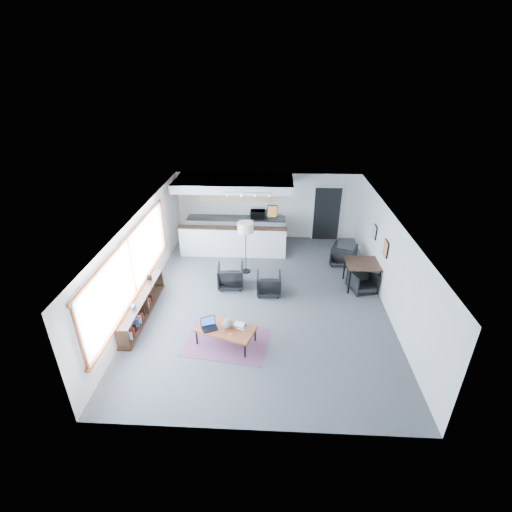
{
  "coord_description": "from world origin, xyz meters",
  "views": [
    {
      "loc": [
        0.25,
        -9.25,
        6.21
      ],
      "look_at": [
        -0.24,
        0.4,
        1.21
      ],
      "focal_mm": 26.0,
      "sensor_mm": 36.0,
      "label": 1
    }
  ],
  "objects_px": {
    "ceramic_pot": "(228,324)",
    "armchair_right": "(269,283)",
    "floor_lamp": "(245,229)",
    "dining_chair_far": "(344,256)",
    "laptop": "(209,325)",
    "book_stack": "(240,325)",
    "armchair_left": "(231,275)",
    "coffee_table": "(226,329)",
    "dining_table": "(362,265)",
    "microwave": "(258,214)",
    "dining_chair_near": "(362,282)"
  },
  "relations": [
    {
      "from": "ceramic_pot",
      "to": "book_stack",
      "type": "height_order",
      "value": "ceramic_pot"
    },
    {
      "from": "floor_lamp",
      "to": "coffee_table",
      "type": "bearing_deg",
      "value": -93.53
    },
    {
      "from": "dining_table",
      "to": "microwave",
      "type": "xyz_separation_m",
      "value": [
        -3.38,
        3.31,
        0.36
      ]
    },
    {
      "from": "microwave",
      "to": "armchair_left",
      "type": "bearing_deg",
      "value": -99.72
    },
    {
      "from": "armchair_left",
      "to": "dining_chair_far",
      "type": "bearing_deg",
      "value": -161.16
    },
    {
      "from": "floor_lamp",
      "to": "dining_chair_far",
      "type": "bearing_deg",
      "value": 11.45
    },
    {
      "from": "ceramic_pot",
      "to": "armchair_left",
      "type": "height_order",
      "value": "armchair_left"
    },
    {
      "from": "laptop",
      "to": "dining_table",
      "type": "height_order",
      "value": "dining_table"
    },
    {
      "from": "ceramic_pot",
      "to": "armchair_right",
      "type": "height_order",
      "value": "armchair_right"
    },
    {
      "from": "floor_lamp",
      "to": "dining_chair_near",
      "type": "relative_size",
      "value": 2.78
    },
    {
      "from": "coffee_table",
      "to": "laptop",
      "type": "height_order",
      "value": "laptop"
    },
    {
      "from": "book_stack",
      "to": "dining_chair_far",
      "type": "xyz_separation_m",
      "value": [
        3.22,
        4.22,
        -0.16
      ]
    },
    {
      "from": "dining_chair_far",
      "to": "microwave",
      "type": "height_order",
      "value": "microwave"
    },
    {
      "from": "dining_chair_far",
      "to": "microwave",
      "type": "distance_m",
      "value": 3.69
    },
    {
      "from": "dining_chair_near",
      "to": "dining_chair_far",
      "type": "xyz_separation_m",
      "value": [
        -0.3,
        1.7,
        0.02
      ]
    },
    {
      "from": "ceramic_pot",
      "to": "dining_chair_near",
      "type": "height_order",
      "value": "ceramic_pot"
    },
    {
      "from": "ceramic_pot",
      "to": "dining_chair_far",
      "type": "relative_size",
      "value": 0.37
    },
    {
      "from": "laptop",
      "to": "armchair_left",
      "type": "relative_size",
      "value": 0.57
    },
    {
      "from": "dining_chair_far",
      "to": "coffee_table",
      "type": "bearing_deg",
      "value": 72.17
    },
    {
      "from": "laptop",
      "to": "floor_lamp",
      "type": "bearing_deg",
      "value": 55.5
    },
    {
      "from": "dining_chair_near",
      "to": "armchair_left",
      "type": "bearing_deg",
      "value": 161.35
    },
    {
      "from": "book_stack",
      "to": "floor_lamp",
      "type": "relative_size",
      "value": 0.2
    },
    {
      "from": "laptop",
      "to": "dining_chair_near",
      "type": "bearing_deg",
      "value": 6.71
    },
    {
      "from": "armchair_right",
      "to": "dining_table",
      "type": "relative_size",
      "value": 0.74
    },
    {
      "from": "ceramic_pot",
      "to": "armchair_right",
      "type": "bearing_deg",
      "value": 67.44
    },
    {
      "from": "armchair_right",
      "to": "dining_chair_far",
      "type": "xyz_separation_m",
      "value": [
        2.55,
        1.97,
        -0.03
      ]
    },
    {
      "from": "armchair_left",
      "to": "coffee_table",
      "type": "bearing_deg",
      "value": 89.39
    },
    {
      "from": "coffee_table",
      "to": "book_stack",
      "type": "distance_m",
      "value": 0.36
    },
    {
      "from": "floor_lamp",
      "to": "microwave",
      "type": "bearing_deg",
      "value": 84.12
    },
    {
      "from": "dining_table",
      "to": "dining_chair_far",
      "type": "distance_m",
      "value": 1.51
    },
    {
      "from": "laptop",
      "to": "armchair_right",
      "type": "distance_m",
      "value": 2.72
    },
    {
      "from": "book_stack",
      "to": "armchair_left",
      "type": "bearing_deg",
      "value": 101.47
    },
    {
      "from": "ceramic_pot",
      "to": "floor_lamp",
      "type": "height_order",
      "value": "floor_lamp"
    },
    {
      "from": "laptop",
      "to": "armchair_right",
      "type": "xyz_separation_m",
      "value": [
        1.43,
        2.31,
        -0.17
      ]
    },
    {
      "from": "laptop",
      "to": "ceramic_pot",
      "type": "bearing_deg",
      "value": -24.7
    },
    {
      "from": "laptop",
      "to": "ceramic_pot",
      "type": "height_order",
      "value": "laptop"
    },
    {
      "from": "dining_table",
      "to": "floor_lamp",
      "type": "bearing_deg",
      "value": 168.52
    },
    {
      "from": "laptop",
      "to": "floor_lamp",
      "type": "height_order",
      "value": "floor_lamp"
    },
    {
      "from": "dining_table",
      "to": "microwave",
      "type": "distance_m",
      "value": 4.74
    },
    {
      "from": "dining_table",
      "to": "dining_chair_far",
      "type": "xyz_separation_m",
      "value": [
        -0.3,
        1.42,
        -0.42
      ]
    },
    {
      "from": "book_stack",
      "to": "dining_table",
      "type": "bearing_deg",
      "value": 38.51
    },
    {
      "from": "laptop",
      "to": "dining_chair_near",
      "type": "relative_size",
      "value": 0.72
    },
    {
      "from": "armchair_left",
      "to": "dining_chair_far",
      "type": "distance_m",
      "value": 4.09
    },
    {
      "from": "coffee_table",
      "to": "dining_table",
      "type": "bearing_deg",
      "value": 55.33
    },
    {
      "from": "armchair_left",
      "to": "laptop",
      "type": "bearing_deg",
      "value": 80.35
    },
    {
      "from": "dining_chair_far",
      "to": "microwave",
      "type": "relative_size",
      "value": 1.24
    },
    {
      "from": "laptop",
      "to": "coffee_table",
      "type": "bearing_deg",
      "value": -25.54
    },
    {
      "from": "coffee_table",
      "to": "laptop",
      "type": "distance_m",
      "value": 0.43
    },
    {
      "from": "coffee_table",
      "to": "armchair_right",
      "type": "height_order",
      "value": "armchair_right"
    },
    {
      "from": "laptop",
      "to": "dining_table",
      "type": "relative_size",
      "value": 0.46
    }
  ]
}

